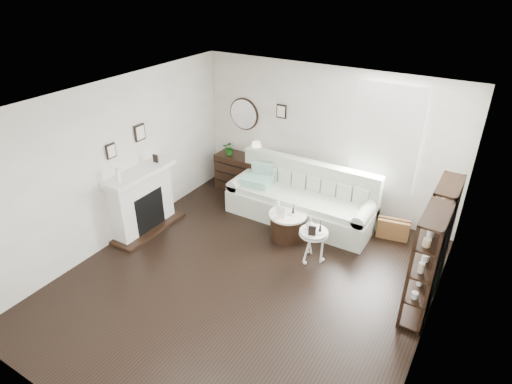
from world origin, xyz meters
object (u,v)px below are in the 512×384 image
Objects in this scene: dresser at (243,173)px; drum_table at (287,225)px; pedestal_table at (314,234)px; sofa at (302,201)px.

dresser reaches higher than drum_table.
drum_table is 0.81m from pedestal_table.
sofa is 1.30m from pedestal_table.
pedestal_table is (0.65, -0.39, 0.27)m from drum_table.
sofa is at bearing 123.69° from pedestal_table.
sofa reaches higher than pedestal_table.
dresser is at bearing 146.31° from drum_table.
drum_table is 1.19× the size of pedestal_table.
dresser is 2.04× the size of pedestal_table.
sofa is 1.59m from dresser.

